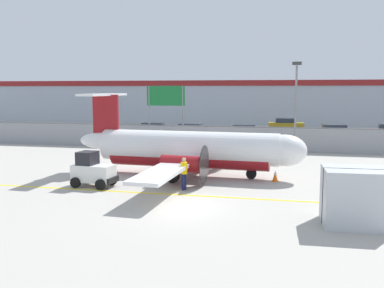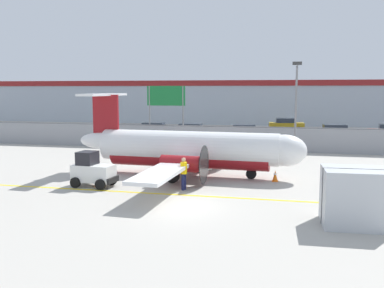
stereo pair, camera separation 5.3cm
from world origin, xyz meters
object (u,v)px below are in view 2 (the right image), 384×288
at_px(commuter_airplane, 192,149).
at_px(parked_car_0, 106,127).
at_px(cargo_container, 355,197).
at_px(parked_car_1, 153,130).
at_px(traffic_cone_near_left, 275,176).
at_px(baggage_tug, 93,171).
at_px(parked_car_4, 286,125).
at_px(parked_car_5, 333,132).
at_px(ground_crew_worker, 184,172).
at_px(traffic_cone_near_right, 98,181).
at_px(parked_car_3, 245,132).
at_px(apron_light_pole, 296,101).
at_px(highway_sign, 166,101).
at_px(parked_car_2, 189,131).

xyz_separation_m(commuter_airplane, parked_car_0, (-14.60, 20.42, -0.71)).
distance_m(cargo_container, parked_car_1, 31.05).
xyz_separation_m(commuter_airplane, traffic_cone_near_left, (4.92, -0.52, -1.29)).
bearing_deg(baggage_tug, parked_car_4, 78.87).
bearing_deg(parked_car_5, parked_car_1, 0.74).
height_order(ground_crew_worker, parked_car_0, same).
distance_m(commuter_airplane, parked_car_5, 22.31).
xyz_separation_m(cargo_container, parked_car_4, (-2.73, 36.61, -0.21)).
distance_m(parked_car_0, parked_car_4, 21.63).
bearing_deg(parked_car_4, baggage_tug, -112.18).
xyz_separation_m(baggage_tug, traffic_cone_near_right, (0.32, -0.00, -0.54)).
height_order(commuter_airplane, parked_car_5, commuter_airplane).
bearing_deg(parked_car_0, cargo_container, 122.03).
relative_size(commuter_airplane, parked_car_1, 3.72).
bearing_deg(cargo_container, commuter_airplane, 133.51).
bearing_deg(parked_car_1, parked_car_5, -179.56).
bearing_deg(ground_crew_worker, baggage_tug, -162.83).
height_order(parked_car_3, apron_light_pole, apron_light_pole).
relative_size(parked_car_4, apron_light_pole, 0.60).
relative_size(apron_light_pole, highway_sign, 1.32).
bearing_deg(baggage_tug, traffic_cone_near_right, 5.46).
bearing_deg(cargo_container, ground_crew_worker, 149.22).
height_order(parked_car_1, parked_car_3, same).
bearing_deg(traffic_cone_near_left, parked_car_2, 116.52).
bearing_deg(traffic_cone_near_left, parked_car_1, 125.22).
height_order(traffic_cone_near_left, parked_car_3, parked_car_3).
relative_size(ground_crew_worker, parked_car_5, 0.39).
bearing_deg(ground_crew_worker, parked_car_5, 81.85).
height_order(cargo_container, parked_car_4, cargo_container).
relative_size(traffic_cone_near_right, highway_sign, 0.12).
xyz_separation_m(traffic_cone_near_right, parked_car_2, (-0.02, 21.92, 0.58)).
xyz_separation_m(ground_crew_worker, parked_car_4, (5.02, 32.40, -0.06)).
distance_m(commuter_airplane, parked_car_0, 25.11).
bearing_deg(parked_car_1, commuter_airplane, 110.38).
xyz_separation_m(parked_car_4, parked_car_5, (4.68, -8.81, 0.00)).
xyz_separation_m(parked_car_5, highway_sign, (-15.46, -6.75, 3.24)).
relative_size(parked_car_2, parked_car_5, 0.98).
distance_m(traffic_cone_near_left, traffic_cone_near_right, 9.82).
bearing_deg(baggage_tug, cargo_container, -11.40).
bearing_deg(ground_crew_worker, parked_car_1, 125.90).
distance_m(commuter_airplane, highway_sign, 14.44).
relative_size(cargo_container, parked_car_4, 0.57).
bearing_deg(parked_car_5, parked_car_3, 8.86).
height_order(traffic_cone_near_left, traffic_cone_near_right, same).
height_order(parked_car_2, parked_car_3, same).
bearing_deg(commuter_airplane, highway_sign, 114.89).
relative_size(baggage_tug, cargo_container, 0.98).
relative_size(parked_car_2, parked_car_3, 0.96).
xyz_separation_m(ground_crew_worker, parked_car_3, (1.05, 21.62, -0.06)).
relative_size(cargo_container, parked_car_5, 0.58).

